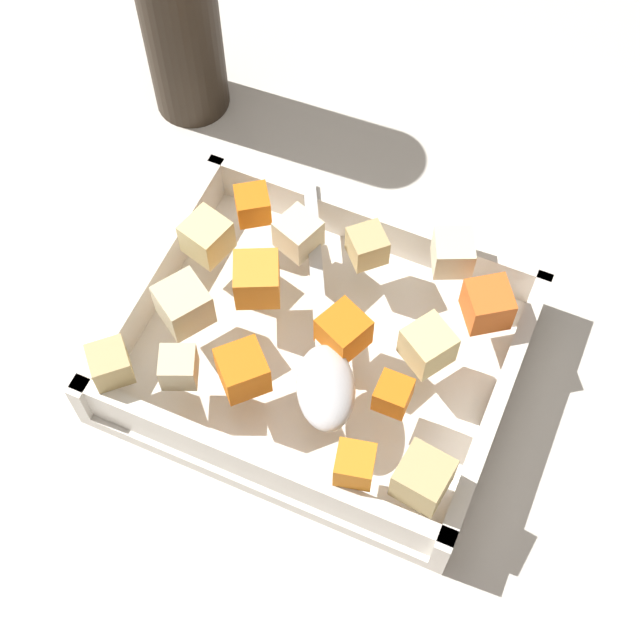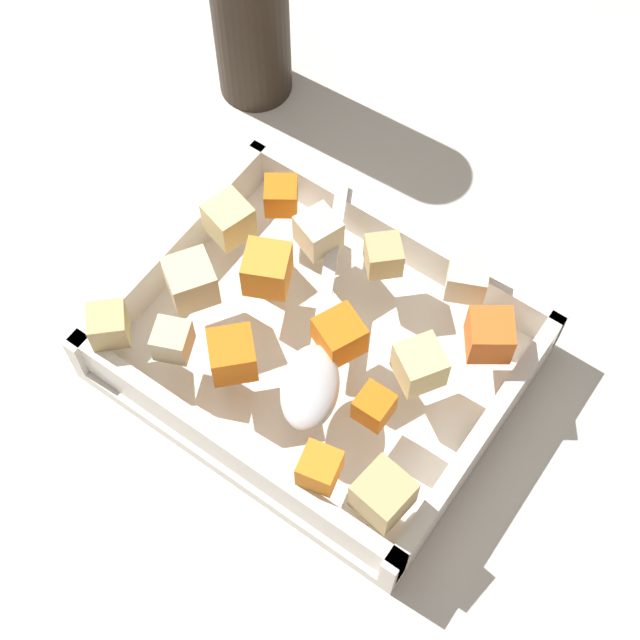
% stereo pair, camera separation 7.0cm
% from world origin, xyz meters
% --- Properties ---
extents(ground_plane, '(4.00, 4.00, 0.00)m').
position_xyz_m(ground_plane, '(0.00, 0.00, 0.00)').
color(ground_plane, beige).
extents(baking_dish, '(0.29, 0.23, 0.05)m').
position_xyz_m(baking_dish, '(0.02, 0.00, 0.02)').
color(baking_dish, white).
rests_on(baking_dish, ground_plane).
extents(carrot_chunk_far_right, '(0.04, 0.04, 0.03)m').
position_xyz_m(carrot_chunk_far_right, '(-0.07, 0.08, 0.07)').
color(carrot_chunk_far_right, orange).
rests_on(carrot_chunk_far_right, baking_dish).
extents(carrot_chunk_near_left, '(0.02, 0.02, 0.02)m').
position_xyz_m(carrot_chunk_near_left, '(0.09, -0.03, 0.07)').
color(carrot_chunk_near_left, orange).
rests_on(carrot_chunk_near_left, baking_dish).
extents(carrot_chunk_under_handle, '(0.04, 0.04, 0.03)m').
position_xyz_m(carrot_chunk_under_handle, '(-0.04, 0.01, 0.07)').
color(carrot_chunk_under_handle, orange).
rests_on(carrot_chunk_under_handle, baking_dish).
extents(carrot_chunk_rim_edge, '(0.05, 0.05, 0.03)m').
position_xyz_m(carrot_chunk_rim_edge, '(-0.02, -0.06, 0.07)').
color(carrot_chunk_rim_edge, orange).
rests_on(carrot_chunk_rim_edge, baking_dish).
extents(carrot_chunk_center, '(0.03, 0.03, 0.03)m').
position_xyz_m(carrot_chunk_center, '(0.08, -0.09, 0.07)').
color(carrot_chunk_center, orange).
rests_on(carrot_chunk_center, baking_dish).
extents(carrot_chunk_near_right, '(0.04, 0.04, 0.03)m').
position_xyz_m(carrot_chunk_near_right, '(0.12, 0.06, 0.07)').
color(carrot_chunk_near_right, orange).
rests_on(carrot_chunk_near_right, baking_dish).
extents(carrot_chunk_heap_top, '(0.04, 0.04, 0.03)m').
position_xyz_m(carrot_chunk_heap_top, '(0.04, -0.00, 0.07)').
color(carrot_chunk_heap_top, orange).
rests_on(carrot_chunk_heap_top, baking_dish).
extents(potato_chunk_back_center, '(0.04, 0.04, 0.03)m').
position_xyz_m(potato_chunk_back_center, '(0.09, 0.10, 0.07)').
color(potato_chunk_back_center, beige).
rests_on(potato_chunk_back_center, baking_dish).
extents(potato_chunk_mid_left, '(0.03, 0.03, 0.03)m').
position_xyz_m(potato_chunk_mid_left, '(-0.06, -0.07, 0.07)').
color(potato_chunk_mid_left, beige).
rests_on(potato_chunk_mid_left, baking_dish).
extents(potato_chunk_near_spoon, '(0.04, 0.04, 0.03)m').
position_xyz_m(potato_chunk_near_spoon, '(0.02, 0.08, 0.07)').
color(potato_chunk_near_spoon, tan).
rests_on(potato_chunk_near_spoon, baking_dish).
extents(potato_chunk_corner_se, '(0.04, 0.04, 0.03)m').
position_xyz_m(potato_chunk_corner_se, '(-0.11, -0.09, 0.07)').
color(potato_chunk_corner_se, tan).
rests_on(potato_chunk_corner_se, baking_dish).
extents(potato_chunk_corner_sw, '(0.05, 0.05, 0.03)m').
position_xyz_m(potato_chunk_corner_sw, '(-0.08, -0.03, 0.07)').
color(potato_chunk_corner_sw, beige).
rests_on(potato_chunk_corner_sw, baking_dish).
extents(potato_chunk_heap_side, '(0.04, 0.04, 0.03)m').
position_xyz_m(potato_chunk_heap_side, '(0.10, 0.01, 0.07)').
color(potato_chunk_heap_side, '#E0CC89').
rests_on(potato_chunk_heap_side, baking_dish).
extents(potato_chunk_corner_nw, '(0.04, 0.04, 0.03)m').
position_xyz_m(potato_chunk_corner_nw, '(-0.03, 0.06, 0.07)').
color(potato_chunk_corner_nw, beige).
rests_on(potato_chunk_corner_nw, baking_dish).
extents(potato_chunk_corner_ne, '(0.04, 0.04, 0.03)m').
position_xyz_m(potato_chunk_corner_ne, '(-0.09, 0.03, 0.07)').
color(potato_chunk_corner_ne, '#E0CC89').
rests_on(potato_chunk_corner_ne, baking_dish).
extents(potato_chunk_front_center, '(0.04, 0.04, 0.03)m').
position_xyz_m(potato_chunk_front_center, '(0.13, -0.08, 0.07)').
color(potato_chunk_front_center, tan).
rests_on(potato_chunk_front_center, baking_dish).
extents(serving_spoon, '(0.13, 0.21, 0.02)m').
position_xyz_m(serving_spoon, '(0.03, -0.03, 0.06)').
color(serving_spoon, silver).
rests_on(serving_spoon, baking_dish).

